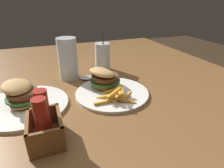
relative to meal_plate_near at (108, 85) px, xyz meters
The scene contains 7 objects.
dining_table 0.15m from the meal_plate_near, 69.27° to the left, with size 1.63×1.35×0.76m.
meal_plate_near is the anchor object (origin of this frame).
beer_glass 0.22m from the meal_plate_near, 31.45° to the left, with size 0.08×0.08×0.17m.
juice_glass 0.24m from the meal_plate_near, 13.40° to the right, with size 0.07×0.07×0.17m.
spoon 0.15m from the meal_plate_near, 14.52° to the left, with size 0.05×0.17×0.01m.
meal_plate_far 0.29m from the meal_plate_near, 90.21° to the left, with size 0.27×0.27×0.10m.
condiment_caddy 0.30m from the meal_plate_near, 129.61° to the left, with size 0.11×0.08×0.13m.
Camera 1 is at (-0.60, 0.16, 1.08)m, focal length 30.00 mm.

